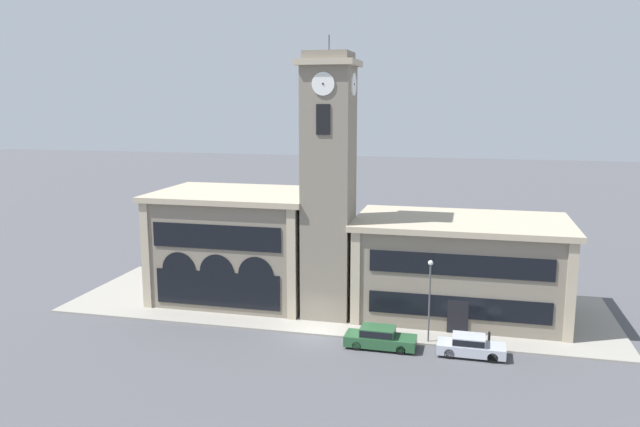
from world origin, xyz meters
The scene contains 9 objects.
ground_plane centered at (0.00, 0.00, 0.00)m, with size 300.00×300.00×0.00m, color #4C4C51.
sidewalk_kerb centered at (0.00, 7.01, 0.07)m, with size 44.05×14.01×0.15m.
clock_tower centered at (0.00, 4.45, 10.29)m, with size 4.37×4.37×21.66m.
town_hall_left_wing centered at (-8.63, 7.28, 4.67)m, with size 13.70×10.09×9.30m.
town_hall_right_wing centered at (10.08, 7.29, 3.90)m, with size 16.59×10.09×7.76m.
parked_car_near centered at (4.89, -1.13, 0.77)m, with size 4.91×1.88×1.49m.
parked_car_mid centered at (11.01, -1.13, 0.75)m, with size 4.50×1.83×1.42m.
street_lamp centered at (8.13, 0.46, 4.00)m, with size 0.36×0.36×5.89m.
bollard centered at (12.27, 0.59, 0.67)m, with size 0.18×0.18×1.06m.
Camera 1 is at (10.43, -41.82, 16.83)m, focal length 35.00 mm.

